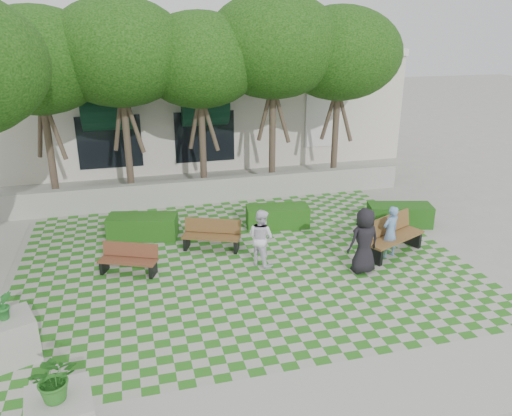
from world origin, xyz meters
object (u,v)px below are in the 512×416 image
object	(u,v)px
person_dark	(364,241)
hedge_east	(400,215)
bench_east	(392,236)
bench_west	(129,260)
planter_front	(60,412)
hedge_midleft	(143,227)
planter_back	(10,336)
bench_mid	(212,235)
hedge_midright	(278,216)
person_white	(261,238)
person_blue	(390,232)

from	to	relation	value
person_dark	hedge_east	bearing A→B (deg)	-141.95
bench_east	bench_west	bearing A→B (deg)	150.54
planter_front	person_dark	world-z (taller)	person_dark
hedge_midleft	planter_back	distance (m)	6.06
bench_west	hedge_midleft	size ratio (longest dim) A/B	0.77
bench_mid	bench_west	xyz separation A→B (m)	(-2.39, -0.92, -0.04)
hedge_midright	planter_front	size ratio (longest dim) A/B	1.17
bench_west	person_white	xyz separation A→B (m)	(3.51, -0.41, 0.41)
bench_west	hedge_east	size ratio (longest dim) A/B	0.79
hedge_midright	planter_back	distance (m)	8.78
hedge_east	planter_back	xyz separation A→B (m)	(-10.99, -4.24, 0.15)
bench_east	person_blue	xyz separation A→B (m)	(-0.19, -0.19, 0.24)
person_blue	person_dark	distance (m)	1.31
hedge_east	person_white	bearing A→B (deg)	-163.15
planter_front	bench_west	bearing A→B (deg)	78.82
planter_front	bench_east	bearing A→B (deg)	30.84
planter_front	person_dark	bearing A→B (deg)	30.57
hedge_midright	person_white	distance (m)	2.81
bench_west	hedge_midright	world-z (taller)	bench_west
planter_back	person_dark	xyz separation A→B (m)	(8.35, 1.57, 0.39)
hedge_midleft	person_dark	xyz separation A→B (m)	(5.54, -3.79, 0.53)
bench_west	person_blue	bearing A→B (deg)	17.04
bench_east	bench_mid	size ratio (longest dim) A/B	1.21
hedge_east	person_white	distance (m)	5.40
hedge_midright	person_blue	bearing A→B (deg)	-50.90
bench_west	bench_east	bearing A→B (deg)	18.68
bench_east	bench_mid	distance (m)	5.21
bench_east	hedge_midright	bearing A→B (deg)	109.01
hedge_midleft	planter_back	xyz separation A→B (m)	(-2.81, -5.37, 0.14)
planter_back	person_dark	bearing A→B (deg)	10.67
bench_east	hedge_east	world-z (taller)	bench_east
hedge_midright	planter_front	bearing A→B (deg)	-127.04
hedge_east	planter_front	world-z (taller)	planter_front
bench_mid	planter_back	size ratio (longest dim) A/B	1.17
bench_mid	hedge_east	distance (m)	6.28
hedge_east	bench_east	bearing A→B (deg)	-125.78
planter_back	hedge_midleft	bearing A→B (deg)	62.35
bench_mid	person_blue	bearing A→B (deg)	1.93
hedge_midleft	planter_front	world-z (taller)	planter_front
bench_east	bench_mid	bearing A→B (deg)	137.86
bench_west	hedge_midright	distance (m)	5.19
hedge_midright	hedge_midleft	xyz separation A→B (m)	(-4.28, 0.20, 0.01)
hedge_east	hedge_midleft	world-z (taller)	hedge_midleft
planter_back	person_white	size ratio (longest dim) A/B	0.94
planter_front	person_dark	xyz separation A→B (m)	(7.15, 4.22, 0.20)
bench_east	hedge_midright	xyz separation A→B (m)	(-2.58, 2.75, -0.17)
bench_mid	bench_west	world-z (taller)	bench_mid
hedge_midright	planter_front	xyz separation A→B (m)	(-5.90, -7.81, 0.35)
hedge_midleft	planter_front	bearing A→B (deg)	-101.37
planter_front	person_white	xyz separation A→B (m)	(4.65, 5.33, 0.10)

